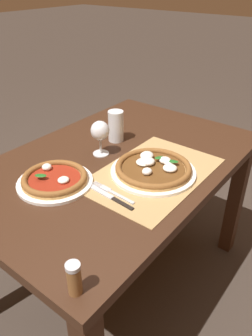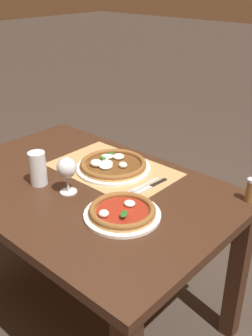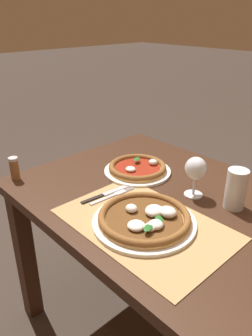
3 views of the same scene
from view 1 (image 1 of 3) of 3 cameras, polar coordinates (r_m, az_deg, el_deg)
The scene contains 10 objects.
ground_plane at distance 1.88m, azimuth -1.33°, elevation -18.47°, with size 24.00×24.00×0.00m, color #382D26.
dining_table at distance 1.46m, azimuth -1.63°, elevation -2.17°, with size 1.28×0.85×0.74m.
paper_placemat at distance 1.31m, azimuth 4.75°, elevation -0.89°, with size 0.56×0.37×0.00m, color #A88451.
pizza_near at distance 1.29m, azimuth 4.76°, elevation -0.06°, with size 0.34×0.34×0.05m.
pizza_far at distance 1.26m, azimuth -12.30°, elevation -1.94°, with size 0.29×0.29×0.05m.
wine_glass at distance 1.40m, azimuth -4.54°, elevation 6.24°, with size 0.08×0.08×0.16m.
pint_glass at distance 1.53m, azimuth -1.78°, elevation 7.21°, with size 0.07×0.07×0.15m.
fork at distance 1.19m, azimuth -2.40°, elevation -4.23°, with size 0.03×0.20×0.00m.
knife at distance 1.16m, azimuth -2.80°, elevation -5.01°, with size 0.03×0.22×0.01m.
pepper_shaker at distance 0.85m, azimuth -9.02°, elevation -18.47°, with size 0.04×0.04×0.10m.
Camera 1 is at (-0.93, -0.78, 1.43)m, focal length 35.00 mm.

